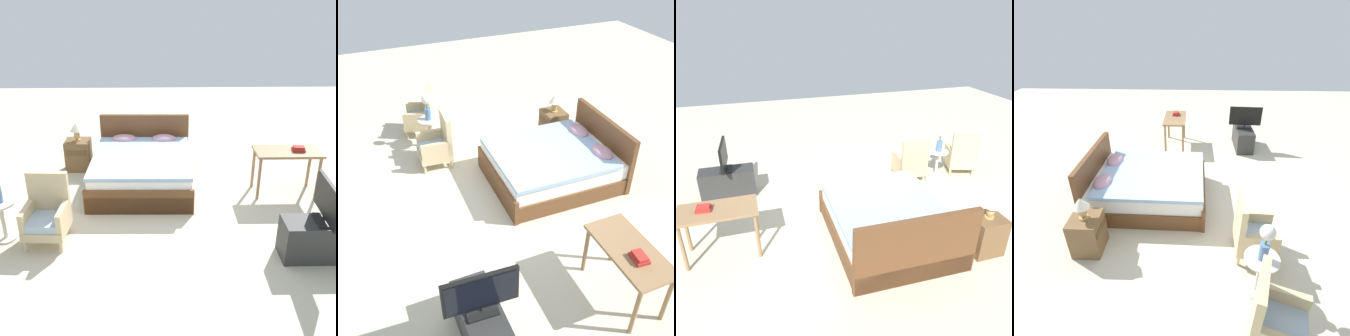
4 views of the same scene
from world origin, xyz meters
The scene contains 12 objects.
ground_plane centered at (0.00, 0.00, 0.00)m, with size 16.00×16.00×0.00m, color beige.
bed centered at (-0.09, 0.93, 0.30)m, with size 1.68×2.00×0.96m.
armchair_by_window_left centered at (-2.47, -0.69, 0.37)m, with size 0.68×0.68×0.92m.
armchair_by_window_right centered at (-1.29, -0.69, 0.37)m, with size 0.56×0.56×0.92m.
side_table centered at (-1.89, -0.67, 0.36)m, with size 0.40×0.40×0.57m.
flower_vase centered at (-1.89, -0.67, 0.86)m, with size 0.17×0.17×0.48m.
nightstand centered at (-1.30, 1.57, 0.28)m, with size 0.44×0.41×0.56m.
table_lamp centered at (-1.30, 1.57, 0.78)m, with size 0.22×0.22×0.33m.
tv_stand centered at (2.19, -1.14, 0.26)m, with size 0.96×0.40×0.52m.
tv_flatscreen centered at (2.19, -1.14, 0.79)m, with size 0.22×0.76×0.52m.
vanity_desk centered at (2.23, 0.56, 0.63)m, with size 1.04×0.52×0.74m.
book_stack centered at (2.40, 0.55, 0.78)m, with size 0.20×0.17×0.08m.
Camera 2 is at (4.46, -1.85, 3.90)m, focal length 42.00 mm.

